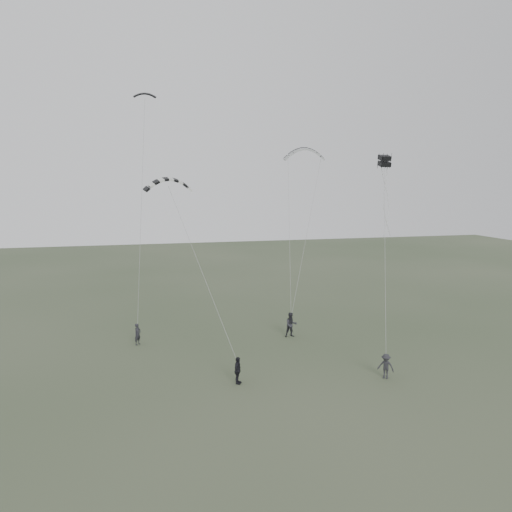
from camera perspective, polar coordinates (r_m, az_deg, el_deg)
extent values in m
plane|color=#34442B|center=(33.26, 0.07, -12.83)|extent=(140.00, 140.00, 0.00)
imported|color=black|center=(38.77, -13.37, -8.68)|extent=(0.68, 0.70, 1.62)
imported|color=#25252B|center=(39.62, 4.03, -7.84)|extent=(0.95, 0.74, 1.95)
imported|color=black|center=(30.81, -2.11, -12.94)|extent=(0.82, 1.05, 1.67)
imported|color=#242428|center=(32.59, 14.61, -12.09)|extent=(1.14, 1.12, 1.57)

